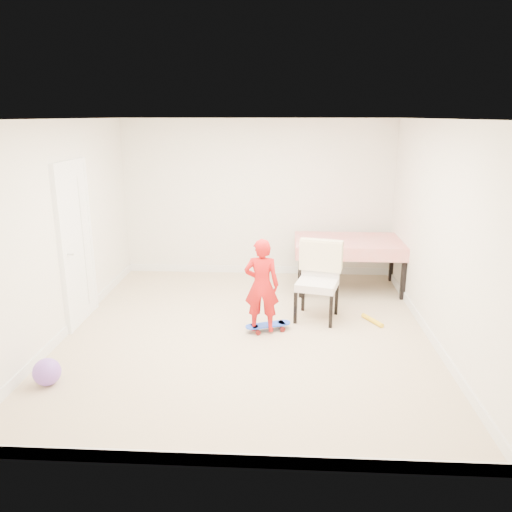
# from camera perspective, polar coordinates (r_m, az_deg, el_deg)

# --- Properties ---
(ground) EXTENTS (5.00, 5.00, 0.00)m
(ground) POSITION_cam_1_polar(r_m,az_deg,el_deg) (6.36, -1.01, -8.75)
(ground) COLOR tan
(ground) RESTS_ON ground
(ceiling) EXTENTS (4.50, 5.00, 0.04)m
(ceiling) POSITION_cam_1_polar(r_m,az_deg,el_deg) (5.78, -1.14, 15.20)
(ceiling) COLOR white
(ceiling) RESTS_ON wall_back
(wall_back) EXTENTS (4.50, 0.04, 2.60)m
(wall_back) POSITION_cam_1_polar(r_m,az_deg,el_deg) (8.37, 0.17, 6.57)
(wall_back) COLOR silver
(wall_back) RESTS_ON ground
(wall_front) EXTENTS (4.50, 0.04, 2.60)m
(wall_front) POSITION_cam_1_polar(r_m,az_deg,el_deg) (3.57, -3.96, -6.25)
(wall_front) COLOR silver
(wall_front) RESTS_ON ground
(wall_left) EXTENTS (0.04, 5.00, 2.60)m
(wall_left) POSITION_cam_1_polar(r_m,az_deg,el_deg) (6.49, -21.14, 2.80)
(wall_left) COLOR silver
(wall_left) RESTS_ON ground
(wall_right) EXTENTS (0.04, 5.00, 2.60)m
(wall_right) POSITION_cam_1_polar(r_m,az_deg,el_deg) (6.19, 20.01, 2.33)
(wall_right) COLOR silver
(wall_right) RESTS_ON ground
(door) EXTENTS (0.11, 0.94, 2.11)m
(door) POSITION_cam_1_polar(r_m,az_deg,el_deg) (6.81, -19.86, 1.12)
(door) COLOR white
(door) RESTS_ON ground
(baseboard_back) EXTENTS (4.50, 0.02, 0.12)m
(baseboard_back) POSITION_cam_1_polar(r_m,az_deg,el_deg) (8.66, 0.16, -1.55)
(baseboard_back) COLOR white
(baseboard_back) RESTS_ON ground
(baseboard_front) EXTENTS (4.50, 0.02, 0.12)m
(baseboard_front) POSITION_cam_1_polar(r_m,az_deg,el_deg) (4.19, -3.63, -22.22)
(baseboard_front) COLOR white
(baseboard_front) RESTS_ON ground
(baseboard_left) EXTENTS (0.02, 5.00, 0.12)m
(baseboard_left) POSITION_cam_1_polar(r_m,az_deg,el_deg) (6.86, -20.20, -7.34)
(baseboard_left) COLOR white
(baseboard_left) RESTS_ON ground
(baseboard_right) EXTENTS (0.02, 5.00, 0.12)m
(baseboard_right) POSITION_cam_1_polar(r_m,az_deg,el_deg) (6.57, 19.08, -8.24)
(baseboard_right) COLOR white
(baseboard_right) RESTS_ON ground
(dining_table) EXTENTS (1.70, 1.08, 0.80)m
(dining_table) POSITION_cam_1_polar(r_m,az_deg,el_deg) (7.92, 10.61, -0.94)
(dining_table) COLOR red
(dining_table) RESTS_ON ground
(dining_chair) EXTENTS (0.71, 0.77, 1.04)m
(dining_chair) POSITION_cam_1_polar(r_m,az_deg,el_deg) (6.63, 7.01, -2.95)
(dining_chair) COLOR white
(dining_chair) RESTS_ON ground
(skateboard) EXTENTS (0.63, 0.41, 0.09)m
(skateboard) POSITION_cam_1_polar(r_m,az_deg,el_deg) (6.40, 1.39, -8.15)
(skateboard) COLOR blue
(skateboard) RESTS_ON ground
(child) EXTENTS (0.44, 0.30, 1.18)m
(child) POSITION_cam_1_polar(r_m,az_deg,el_deg) (6.15, 0.65, -3.68)
(child) COLOR red
(child) RESTS_ON ground
(balloon) EXTENTS (0.28, 0.28, 0.28)m
(balloon) POSITION_cam_1_polar(r_m,az_deg,el_deg) (5.59, -22.79, -12.12)
(balloon) COLOR #8855CC
(balloon) RESTS_ON ground
(foam_toy) EXTENTS (0.25, 0.38, 0.06)m
(foam_toy) POSITION_cam_1_polar(r_m,az_deg,el_deg) (6.81, 13.15, -7.17)
(foam_toy) COLOR yellow
(foam_toy) RESTS_ON ground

